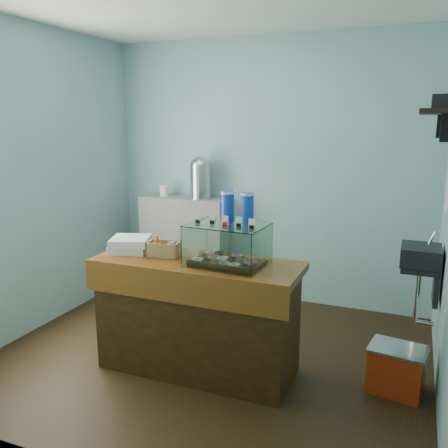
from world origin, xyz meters
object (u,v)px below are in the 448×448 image
at_px(counter, 197,315).
at_px(coffee_urn, 200,177).
at_px(display_case, 229,242).
at_px(red_cooler, 396,369).

xyz_separation_m(counter, coffee_urn, (-0.69, 1.57, 0.89)).
xyz_separation_m(display_case, red_cooler, (1.22, 0.23, -0.89)).
bearing_deg(coffee_urn, red_cooler, -31.08).
bearing_deg(red_cooler, coffee_urn, 157.56).
distance_m(counter, coffee_urn, 1.93).
bearing_deg(counter, coffee_urn, 113.83).
relative_size(display_case, red_cooler, 1.36).
bearing_deg(counter, display_case, 6.57).
height_order(counter, red_cooler, counter).
bearing_deg(coffee_urn, counter, -66.17).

